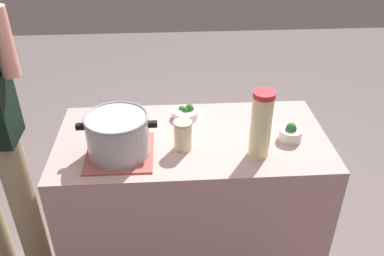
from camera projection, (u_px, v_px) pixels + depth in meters
counter_slab at (192, 204)px, 2.17m from camera, size 1.29×0.64×0.86m
dish_cloth at (120, 153)px, 1.82m from camera, size 0.30×0.31×0.01m
cooking_pot at (118, 134)px, 1.77m from camera, size 0.35×0.28×0.19m
lemonade_pitcher at (261, 124)px, 1.74m from camera, size 0.09×0.09×0.31m
mason_jar at (183, 135)px, 1.82m from camera, size 0.09×0.09×0.14m
broccoli_bowl_front at (290, 133)px, 1.90m from camera, size 0.11×0.11×0.09m
broccoli_bowl_center at (185, 113)px, 2.08m from camera, size 0.13×0.13×0.07m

